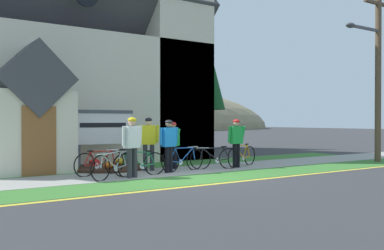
{
  "coord_description": "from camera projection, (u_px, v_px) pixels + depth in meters",
  "views": [
    {
      "loc": [
        -6.88,
        -10.07,
        1.67
      ],
      "look_at": [
        1.92,
        3.12,
        1.5
      ],
      "focal_mm": 39.78,
      "sensor_mm": 36.0,
      "label": 1
    }
  ],
  "objects": [
    {
      "name": "ground",
      "position": [
        135.0,
        166.0,
        15.54
      ],
      "size": [
        140.0,
        140.0,
        0.0
      ],
      "primitive_type": "plane",
      "color": "#333335"
    },
    {
      "name": "sidewalk_slab",
      "position": [
        120.0,
        175.0,
        12.88
      ],
      "size": [
        32.0,
        2.17,
        0.01
      ],
      "primitive_type": "cube",
      "color": "#99968E",
      "rests_on": "ground"
    },
    {
      "name": "grass_verge",
      "position": [
        151.0,
        183.0,
        11.24
      ],
      "size": [
        32.0,
        1.77,
        0.01
      ],
      "primitive_type": "cube",
      "color": "#38722D",
      "rests_on": "ground"
    },
    {
      "name": "church_lawn",
      "position": [
        96.0,
        169.0,
        14.52
      ],
      "size": [
        24.0,
        1.79,
        0.01
      ],
      "primitive_type": "cube",
      "color": "#38722D",
      "rests_on": "ground"
    },
    {
      "name": "curb_paint_stripe",
      "position": [
        171.0,
        189.0,
        10.38
      ],
      "size": [
        28.0,
        0.16,
        0.01
      ],
      "primitive_type": "cube",
      "color": "yellow",
      "rests_on": "ground"
    },
    {
      "name": "church_building",
      "position": [
        58.0,
        51.0,
        19.22
      ],
      "size": [
        11.93,
        11.69,
        13.68
      ],
      "color": "beige",
      "rests_on": "ground"
    },
    {
      "name": "church_sign",
      "position": [
        103.0,
        129.0,
        14.87
      ],
      "size": [
        2.21,
        0.21,
        2.03
      ],
      "color": "#474C56",
      "rests_on": "ground"
    },
    {
      "name": "flower_bed",
      "position": [
        107.0,
        167.0,
        14.58
      ],
      "size": [
        2.71,
        2.71,
        0.34
      ],
      "color": "#382319",
      "rests_on": "ground"
    },
    {
      "name": "bicycle_yellow",
      "position": [
        215.0,
        158.0,
        14.54
      ],
      "size": [
        1.65,
        0.66,
        0.81
      ],
      "color": "black",
      "rests_on": "ground"
    },
    {
      "name": "bicycle_blue",
      "position": [
        242.0,
        156.0,
        15.5
      ],
      "size": [
        1.71,
        0.53,
        0.83
      ],
      "color": "black",
      "rests_on": "ground"
    },
    {
      "name": "bicycle_silver",
      "position": [
        140.0,
        164.0,
        12.79
      ],
      "size": [
        1.69,
        0.19,
        0.78
      ],
      "color": "black",
      "rests_on": "ground"
    },
    {
      "name": "bicycle_black",
      "position": [
        183.0,
        159.0,
        13.96
      ],
      "size": [
        1.79,
        0.3,
        0.84
      ],
      "color": "black",
      "rests_on": "ground"
    },
    {
      "name": "bicycle_green",
      "position": [
        100.0,
        163.0,
        12.89
      ],
      "size": [
        1.77,
        0.45,
        0.8
      ],
      "color": "black",
      "rests_on": "ground"
    },
    {
      "name": "bicycle_orange",
      "position": [
        114.0,
        166.0,
        12.06
      ],
      "size": [
        1.64,
        0.71,
        0.86
      ],
      "color": "black",
      "rests_on": "ground"
    },
    {
      "name": "cyclist_in_yellow_jersey",
      "position": [
        169.0,
        142.0,
        13.47
      ],
      "size": [
        0.66,
        0.31,
        1.69
      ],
      "color": "black",
      "rests_on": "ground"
    },
    {
      "name": "cyclist_in_orange_jersey",
      "position": [
        236.0,
        139.0,
        14.97
      ],
      "size": [
        0.67,
        0.29,
        1.71
      ],
      "color": "black",
      "rests_on": "ground"
    },
    {
      "name": "cyclist_in_white_jersey",
      "position": [
        149.0,
        139.0,
        14.04
      ],
      "size": [
        0.54,
        0.55,
        1.76
      ],
      "color": "#2D2D33",
      "rests_on": "ground"
    },
    {
      "name": "cyclist_in_red_jersey",
      "position": [
        132.0,
        142.0,
        12.27
      ],
      "size": [
        0.67,
        0.35,
        1.76
      ],
      "color": "#2D2D33",
      "rests_on": "ground"
    },
    {
      "name": "cyclist_in_green_jersey",
      "position": [
        173.0,
        142.0,
        14.6
      ],
      "size": [
        0.3,
        0.77,
        1.62
      ],
      "color": "black",
      "rests_on": "ground"
    },
    {
      "name": "utility_pole",
      "position": [
        377.0,
        56.0,
        17.06
      ],
      "size": [
        3.12,
        0.28,
        7.68
      ],
      "color": "brown",
      "rests_on": "ground"
    },
    {
      "name": "roadside_conifer",
      "position": [
        198.0,
        56.0,
        25.01
      ],
      "size": [
        3.18,
        3.18,
        8.6
      ],
      "color": "#4C3823",
      "rests_on": "ground"
    },
    {
      "name": "distant_hill",
      "position": [
        50.0,
        130.0,
        71.66
      ],
      "size": [
        91.61,
        40.94,
        19.0
      ],
      "primitive_type": "ellipsoid",
      "color": "#847A5B",
      "rests_on": "ground"
    }
  ]
}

